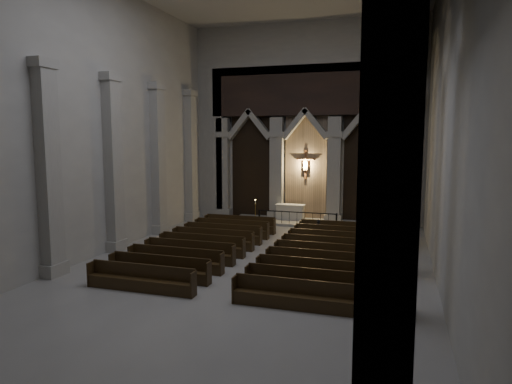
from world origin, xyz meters
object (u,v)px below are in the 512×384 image
(altar, at_px, (290,212))
(candle_stand_left, at_px, (255,218))
(worshipper, at_px, (318,230))
(pews, at_px, (260,253))
(candle_stand_right, at_px, (358,223))
(altar_rail, at_px, (297,217))

(altar, height_order, candle_stand_left, candle_stand_left)
(candle_stand_left, bearing_deg, worshipper, -35.18)
(altar, height_order, pews, altar)
(candle_stand_right, bearing_deg, candle_stand_left, -177.48)
(candle_stand_left, distance_m, pews, 7.68)
(altar, relative_size, worshipper, 1.65)
(altar_rail, xyz_separation_m, candle_stand_left, (-2.50, -0.10, -0.19))
(pews, relative_size, worshipper, 9.64)
(candle_stand_left, height_order, worshipper, candle_stand_left)
(candle_stand_right, height_order, pews, candle_stand_right)
(candle_stand_right, bearing_deg, altar_rail, -177.31)
(worshipper, bearing_deg, altar_rail, 134.40)
(altar, bearing_deg, altar_rail, -64.22)
(candle_stand_left, xyz_separation_m, worshipper, (4.29, -3.03, 0.13))
(altar_rail, height_order, candle_stand_right, candle_stand_right)
(candle_stand_right, xyz_separation_m, worshipper, (-1.69, -3.29, 0.16))
(altar, height_order, candle_stand_right, candle_stand_right)
(altar, distance_m, candle_stand_left, 2.43)
(worshipper, bearing_deg, altar, 133.08)
(candle_stand_left, bearing_deg, pews, -70.99)
(altar, distance_m, altar_rail, 1.77)
(pews, bearing_deg, worshipper, 67.09)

